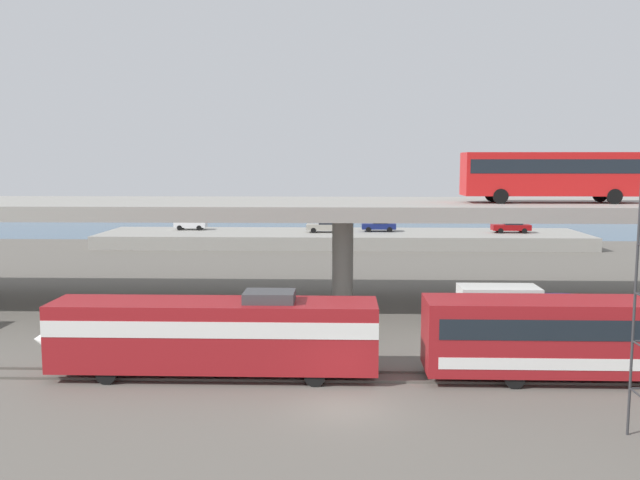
{
  "coord_description": "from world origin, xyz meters",
  "views": [
    {
      "loc": [
        -0.15,
        -26.88,
        10.29
      ],
      "look_at": [
        -1.8,
        25.74,
        4.07
      ],
      "focal_mm": 37.32,
      "sensor_mm": 36.0,
      "label": 1
    }
  ],
  "objects": [
    {
      "name": "harbor_water",
      "position": [
        0.0,
        78.0,
        0.0
      ],
      "size": [
        140.0,
        36.0,
        0.01
      ],
      "primitive_type": "cube",
      "color": "#385B7A",
      "rests_on": "ground_plane"
    },
    {
      "name": "transit_bus_on_overpass",
      "position": [
        14.16,
        18.66,
        9.57
      ],
      "size": [
        12.0,
        2.68,
        3.4
      ],
      "color": "red",
      "rests_on": "highway_overpass"
    },
    {
      "name": "highway_overpass",
      "position": [
        0.0,
        20.0,
        6.89
      ],
      "size": [
        96.0,
        12.62,
        7.51
      ],
      "color": "gray",
      "rests_on": "ground_plane"
    },
    {
      "name": "rail_strip_near",
      "position": [
        0.0,
        3.26,
        0.06
      ],
      "size": [
        110.0,
        0.12,
        0.12
      ],
      "primitive_type": "cube",
      "color": "#59544C",
      "rests_on": "ground_plane"
    },
    {
      "name": "train_locomotive",
      "position": [
        -6.94,
        4.0,
        2.19
      ],
      "size": [
        16.58,
        3.04,
        4.18
      ],
      "rotation": [
        0.0,
        0.0,
        3.14
      ],
      "color": "maroon",
      "rests_on": "ground_plane"
    },
    {
      "name": "ground_plane",
      "position": [
        0.0,
        0.0,
        0.0
      ],
      "size": [
        260.0,
        260.0,
        0.0
      ],
      "primitive_type": "plane",
      "color": "#605B54"
    },
    {
      "name": "parked_car_0",
      "position": [
        20.79,
        54.93,
        2.37
      ],
      "size": [
        4.63,
        1.84,
        1.5
      ],
      "rotation": [
        0.0,
        0.0,
        3.14
      ],
      "color": "maroon",
      "rests_on": "pier_parking_lot"
    },
    {
      "name": "parked_car_2",
      "position": [
        -19.35,
        57.3,
        2.37
      ],
      "size": [
        4.04,
        1.83,
        1.5
      ],
      "rotation": [
        0.0,
        0.0,
        3.14
      ],
      "color": "silver",
      "rests_on": "pier_parking_lot"
    },
    {
      "name": "rail_strip_far",
      "position": [
        0.0,
        4.74,
        0.06
      ],
      "size": [
        110.0,
        0.12,
        0.12
      ],
      "primitive_type": "cube",
      "color": "#59544C",
      "rests_on": "ground_plane"
    },
    {
      "name": "pier_parking_lot",
      "position": [
        0.0,
        55.0,
        0.8
      ],
      "size": [
        59.21,
        11.94,
        1.6
      ],
      "primitive_type": "cube",
      "color": "gray",
      "rests_on": "ground_plane"
    },
    {
      "name": "service_truck_west",
      "position": [
        10.0,
        11.68,
        1.64
      ],
      "size": [
        6.8,
        2.46,
        3.04
      ],
      "color": "navy",
      "rests_on": "ground_plane"
    },
    {
      "name": "parked_car_1",
      "position": [
        -2.0,
        54.74,
        2.37
      ],
      "size": [
        4.65,
        1.95,
        1.5
      ],
      "rotation": [
        0.0,
        0.0,
        3.14
      ],
      "color": "#9E998C",
      "rests_on": "pier_parking_lot"
    },
    {
      "name": "parked_car_3",
      "position": [
        4.64,
        55.97,
        2.37
      ],
      "size": [
        4.22,
        1.98,
        1.5
      ],
      "rotation": [
        0.0,
        0.0,
        3.14
      ],
      "color": "navy",
      "rests_on": "pier_parking_lot"
    }
  ]
}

